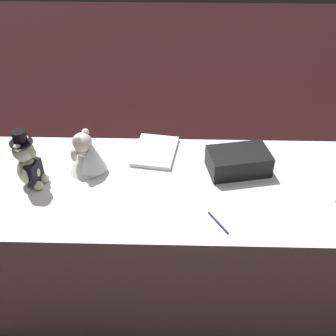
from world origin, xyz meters
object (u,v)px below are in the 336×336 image
Objects in this scene: teddy_bear_groom at (28,163)px; guestbook at (155,151)px; signing_pen at (217,222)px; gift_case_black at (238,161)px; teddy_bear_bride at (87,156)px.

teddy_bear_groom is 1.04× the size of guestbook.
signing_pen is 0.41× the size of gift_case_black.
guestbook is (-0.31, 0.53, 0.01)m from signing_pen.
gift_case_black reaches higher than guestbook.
gift_case_black is at bearing -9.64° from guestbook.
signing_pen is (0.65, -0.37, -0.09)m from teddy_bear_bride.
teddy_bear_bride is (0.26, 0.12, -0.03)m from teddy_bear_groom.
gift_case_black is at bearing 1.57° from teddy_bear_bride.
gift_case_black is 0.46m from guestbook.
teddy_bear_groom is 0.95m from signing_pen.
teddy_bear_bride is 0.75m from signing_pen.
signing_pen is at bearing -29.47° from teddy_bear_bride.
guestbook is (-0.44, 0.14, -0.05)m from gift_case_black.
teddy_bear_bride is at bearing 150.53° from signing_pen.
teddy_bear_groom is 1.30× the size of teddy_bear_bride.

